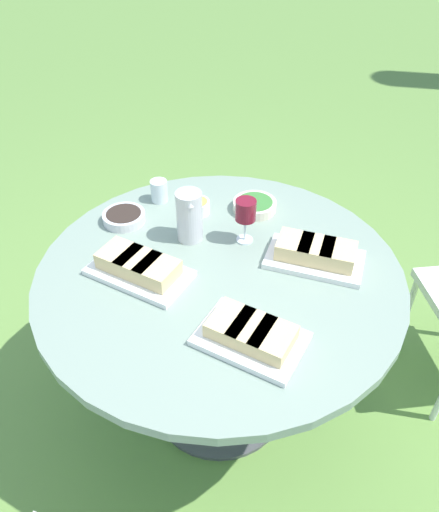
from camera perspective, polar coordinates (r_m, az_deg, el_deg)
The scene contains 11 objects.
ground_plane at distance 2.22m, azimuth 0.00°, elevation -16.06°, with size 40.00×40.00×0.00m, color #668E42.
dining_table at distance 1.75m, azimuth 0.00°, elevation -4.60°, with size 1.23×1.23×0.74m.
water_pitcher at distance 1.75m, azimuth -3.47°, elevation 4.58°, with size 0.10×0.09×0.19m.
wine_glass at distance 1.72m, azimuth 3.01°, elevation 5.05°, with size 0.07×0.07×0.17m.
platter_bread_main at distance 1.42m, azimuth 3.61°, elevation -8.92°, with size 0.35×0.36×0.07m.
platter_charcuterie at distance 1.64m, azimuth -9.22°, elevation -1.27°, with size 0.35×0.37×0.07m.
platter_sandwich_side at distance 1.70m, azimuth 10.90°, elevation 0.26°, with size 0.32×0.37×0.08m.
bowl_fries at distance 1.91m, azimuth -2.60°, elevation 5.71°, with size 0.10×0.10×0.05m.
bowl_salad at distance 1.94m, azimuth 4.05°, elevation 5.84°, with size 0.17×0.17×0.04m.
bowl_olives at distance 1.90m, azimuth -10.86°, elevation 4.43°, with size 0.16×0.16×0.04m.
cup_water_near at distance 1.99m, azimuth -6.91°, elevation 7.40°, with size 0.07×0.07×0.09m.
Camera 1 is at (1.23, -0.23, 1.83)m, focal length 35.00 mm.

